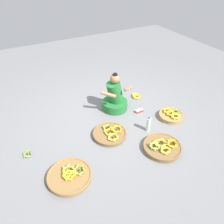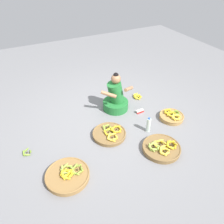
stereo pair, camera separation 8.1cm
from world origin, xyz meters
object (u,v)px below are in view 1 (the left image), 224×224
object	(u,v)px
banana_basket_back_right	(110,134)
loose_bananas_mid_left	(27,154)
vendor_woman_front	(115,98)
packet_carton_stack	(139,111)
banana_basket_front_center	(162,147)
water_bottle	(148,124)
loose_bananas_back_left	(136,96)
banana_basket_near_vendor	(171,115)
banana_basket_front_left	(69,176)

from	to	relation	value
banana_basket_back_right	loose_bananas_mid_left	size ratio (longest dim) A/B	3.85
banana_basket_back_right	vendor_woman_front	bearing A→B (deg)	54.97
loose_bananas_mid_left	packet_carton_stack	bearing A→B (deg)	3.21
vendor_woman_front	banana_basket_front_center	bearing A→B (deg)	-84.75
water_bottle	loose_bananas_back_left	bearing A→B (deg)	67.88
banana_basket_front_center	loose_bananas_mid_left	size ratio (longest dim) A/B	4.07
banana_basket_front_center	water_bottle	distance (m)	0.52
loose_bananas_back_left	banana_basket_near_vendor	bearing A→B (deg)	-78.47
packet_carton_stack	banana_basket_front_center	bearing A→B (deg)	-103.58
banana_basket_front_center	loose_bananas_back_left	world-z (taller)	banana_basket_front_center
vendor_woman_front	loose_bananas_back_left	bearing A→B (deg)	14.13
vendor_woman_front	banana_basket_back_right	world-z (taller)	vendor_woman_front
banana_basket_front_left	banana_basket_front_center	xyz separation A→B (m)	(1.56, -0.17, -0.00)
loose_bananas_back_left	banana_basket_front_left	bearing A→B (deg)	-146.07
banana_basket_front_center	loose_bananas_back_left	size ratio (longest dim) A/B	2.43
loose_bananas_mid_left	banana_basket_near_vendor	bearing A→B (deg)	-6.93
banana_basket_front_left	packet_carton_stack	world-z (taller)	banana_basket_front_left
loose_bananas_back_left	water_bottle	bearing A→B (deg)	-112.12
banana_basket_near_vendor	loose_bananas_mid_left	size ratio (longest dim) A/B	3.05
banana_basket_near_vendor	loose_bananas_back_left	size ratio (longest dim) A/B	1.82
banana_basket_near_vendor	loose_bananas_mid_left	world-z (taller)	banana_basket_near_vendor
water_bottle	packet_carton_stack	size ratio (longest dim) A/B	1.84
banana_basket_near_vendor	packet_carton_stack	size ratio (longest dim) A/B	2.88
loose_bananas_mid_left	water_bottle	distance (m)	2.13
banana_basket_front_center	packet_carton_stack	size ratio (longest dim) A/B	3.83
vendor_woman_front	packet_carton_stack	world-z (taller)	vendor_woman_front
banana_basket_near_vendor	loose_bananas_mid_left	xyz separation A→B (m)	(-2.71, 0.33, -0.03)
banana_basket_near_vendor	banana_basket_front_left	world-z (taller)	banana_basket_near_vendor
banana_basket_near_vendor	water_bottle	xyz separation A→B (m)	(-0.62, -0.09, 0.09)
loose_bananas_back_left	loose_bananas_mid_left	xyz separation A→B (m)	(-2.51, -0.63, -0.00)
vendor_woman_front	banana_basket_front_left	xyz separation A→B (m)	(-1.43, -1.23, -0.21)
banana_basket_near_vendor	banana_basket_front_center	bearing A→B (deg)	-139.37
loose_bananas_back_left	water_bottle	distance (m)	1.14
banana_basket_back_right	banana_basket_front_center	bearing A→B (deg)	-48.98
banana_basket_front_left	packet_carton_stack	size ratio (longest dim) A/B	3.92
water_bottle	packet_carton_stack	bearing A→B (deg)	71.79
water_bottle	packet_carton_stack	distance (m)	0.59
loose_bananas_mid_left	banana_basket_front_center	bearing A→B (deg)	-24.72
water_bottle	banana_basket_back_right	bearing A→B (deg)	163.60
banana_basket_front_left	loose_bananas_back_left	world-z (taller)	banana_basket_front_left
banana_basket_front_center	loose_bananas_mid_left	distance (m)	2.22
banana_basket_front_center	banana_basket_near_vendor	bearing A→B (deg)	40.63
banana_basket_front_left	water_bottle	world-z (taller)	water_bottle
banana_basket_back_right	banana_basket_front_center	xyz separation A→B (m)	(0.61, -0.71, 0.01)
vendor_woman_front	loose_bananas_back_left	size ratio (longest dim) A/B	3.16
vendor_woman_front	loose_bananas_back_left	xyz separation A→B (m)	(0.63, 0.16, -0.24)
loose_bananas_back_left	packet_carton_stack	world-z (taller)	loose_bananas_back_left
banana_basket_front_center	loose_bananas_back_left	distance (m)	1.63
loose_bananas_mid_left	packet_carton_stack	distance (m)	2.27
banana_basket_front_left	packet_carton_stack	xyz separation A→B (m)	(1.81, 0.88, -0.02)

